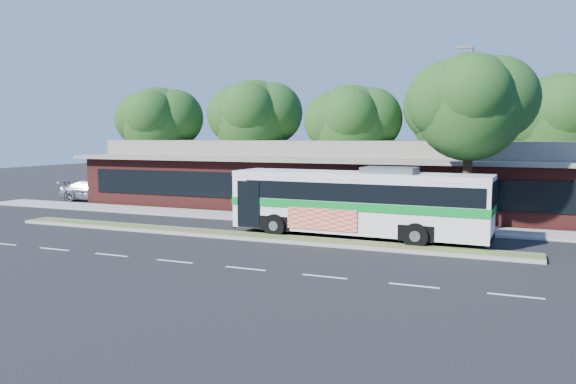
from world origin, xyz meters
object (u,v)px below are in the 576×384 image
at_px(lamp_post, 469,133).
at_px(sedan, 95,191).
at_px(sidewalk_tree, 478,105).
at_px(transit_bus, 359,199).

bearing_deg(lamp_post, sedan, 172.06).
relative_size(sedan, sidewalk_tree, 0.60).
distance_m(lamp_post, transit_bus, 6.49).
bearing_deg(sidewalk_tree, transit_bus, -148.22).
bearing_deg(lamp_post, transit_bus, -141.03).
xyz_separation_m(transit_bus, sidewalk_tree, (4.88, 3.03, 4.34)).
bearing_deg(transit_bus, sedan, 163.48).
xyz_separation_m(lamp_post, transit_bus, (-4.45, -3.60, -3.04)).
height_order(transit_bus, sidewalk_tree, sidewalk_tree).
bearing_deg(lamp_post, sidewalk_tree, -53.42).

